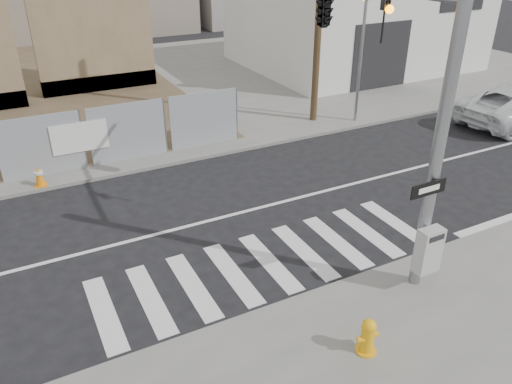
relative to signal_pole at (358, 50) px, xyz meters
name	(u,v)px	position (x,y,z in m)	size (l,w,h in m)	color
ground	(227,216)	(-2.49, 2.05, -4.78)	(100.00, 100.00, 0.00)	black
sidewalk_far	(112,90)	(-2.49, 16.05, -4.72)	(50.00, 20.00, 0.12)	slate
signal_pole	(358,50)	(0.00, 0.00, 0.00)	(0.96, 5.87, 7.00)	gray
far_signal_pole	(363,38)	(5.51, 6.65, -1.30)	(0.16, 0.20, 5.60)	gray
concrete_wall_right	(92,22)	(-2.99, 16.13, -1.40)	(5.50, 1.30, 8.00)	brown
auto_shop	(353,21)	(11.50, 15.01, -2.25)	(12.00, 10.20, 5.95)	silver
fire_hydrant	(368,336)	(-2.33, -3.95, -4.29)	(0.52, 0.52, 0.76)	#EFA60D
traffic_cone_c	(39,176)	(-6.97, 6.27, -4.33)	(0.41, 0.41, 0.69)	orange
traffic_cone_d	(146,145)	(-3.26, 7.28, -4.35)	(0.38, 0.38, 0.63)	red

